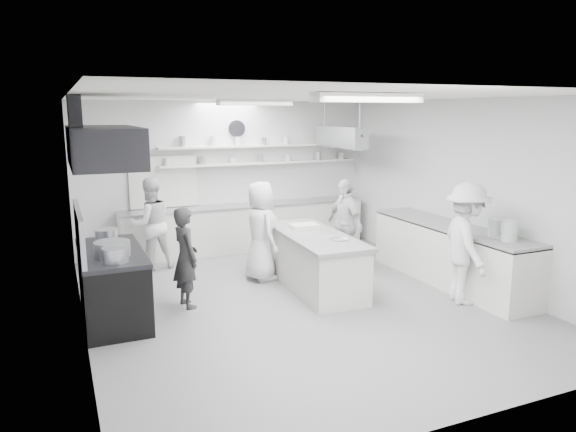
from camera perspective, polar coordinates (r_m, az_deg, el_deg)
name	(u,v)px	position (r m, az deg, el deg)	size (l,w,h in m)	color
floor	(298,302)	(8.15, 1.12, -9.07)	(6.00, 7.00, 0.02)	gray
ceiling	(299,95)	(7.66, 1.20, 12.67)	(6.00, 7.00, 0.02)	white
wall_back	(227,176)	(11.01, -6.46, 4.25)	(6.00, 0.04, 3.00)	silver
wall_front	(468,265)	(4.88, 18.59, -4.95)	(6.00, 0.04, 3.00)	silver
wall_left	(77,219)	(7.08, -21.51, -0.26)	(0.04, 7.00, 3.00)	silver
wall_right	(463,190)	(9.40, 18.05, 2.60)	(0.04, 7.00, 3.00)	silver
stove	(113,287)	(7.75, -18.10, -7.13)	(0.80, 1.80, 0.90)	black
exhaust_hood	(104,146)	(7.39, -18.99, 7.01)	(0.85, 2.00, 0.50)	black
back_counter	(247,228)	(10.99, -4.39, -1.23)	(5.00, 0.60, 0.92)	silver
shelf_lower	(262,163)	(11.08, -2.81, 5.65)	(4.20, 0.26, 0.04)	silver
shelf_upper	(261,146)	(11.06, -2.83, 7.45)	(4.20, 0.26, 0.04)	silver
pass_through_window	(163,182)	(10.69, -13.11, 3.55)	(1.30, 0.04, 1.00)	black
wall_clock	(236,129)	(10.96, -5.50, 9.22)	(0.32, 0.32, 0.05)	white
right_counter	(450,255)	(9.23, 16.85, -4.01)	(0.74, 3.30, 0.94)	silver
pot_rack	(341,137)	(10.71, 5.62, 8.37)	(0.30, 1.60, 0.40)	#A6AAAE
light_fixture_front	(368,98)	(6.06, 8.47, 12.31)	(1.30, 0.25, 0.10)	silver
light_fixture_rear	(255,102)	(9.32, -3.52, 11.94)	(1.30, 0.25, 0.10)	silver
prep_island	(314,262)	(8.63, 2.82, -4.93)	(0.85, 2.27, 0.84)	silver
stove_pot	(112,250)	(7.31, -18.15, -3.49)	(0.46, 0.46, 0.24)	#A6AAAE
cook_stove	(186,257)	(7.86, -10.82, -4.34)	(0.53, 0.35, 1.47)	#2D2D2D
cook_back	(151,224)	(9.86, -14.38, -0.82)	(0.80, 0.62, 1.65)	silver
cook_island_left	(261,231)	(8.96, -2.92, -1.60)	(0.81, 0.53, 1.67)	silver
cook_island_right	(345,224)	(9.64, 6.02, -0.86)	(0.95, 0.40, 1.62)	silver
cook_right	(466,243)	(8.27, 18.37, -2.78)	(1.16, 0.67, 1.79)	silver
bowl_island_a	(339,241)	(8.17, 5.48, -2.63)	(0.26, 0.26, 0.06)	#A6AAAE
bowl_island_b	(327,239)	(8.28, 4.12, -2.44)	(0.18, 0.18, 0.06)	silver
bowl_right	(498,238)	(8.42, 21.35, -2.23)	(0.25, 0.25, 0.06)	silver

